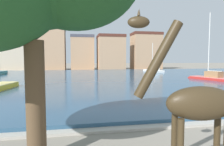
# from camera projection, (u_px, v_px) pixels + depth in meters

# --- Properties ---
(harbor_water) EXTENTS (88.08, 43.31, 0.30)m
(harbor_water) POSITION_uv_depth(u_px,v_px,m) (90.00, 78.00, 29.79)
(harbor_water) COLOR #2D5170
(harbor_water) RESTS_ON ground
(quay_edge_coping) EXTENTS (88.08, 0.50, 0.12)m
(quay_edge_coping) POSITION_uv_depth(u_px,v_px,m) (120.00, 129.00, 8.27)
(quay_edge_coping) COLOR #ADA89E
(quay_edge_coping) RESTS_ON ground
(giraffe_statue) EXTENTS (2.34, 0.77, 4.10)m
(giraffe_statue) POSITION_uv_depth(u_px,v_px,m) (195.00, 107.00, 3.98)
(giraffe_statue) COLOR #382B19
(giraffe_statue) RESTS_ON ground
(sailboat_white) EXTENTS (2.75, 7.09, 6.81)m
(sailboat_white) POSITION_uv_depth(u_px,v_px,m) (152.00, 70.00, 43.02)
(sailboat_white) COLOR white
(sailboat_white) RESTS_ON ground
(sailboat_red) EXTENTS (3.62, 6.63, 9.38)m
(sailboat_red) POSITION_uv_depth(u_px,v_px,m) (208.00, 78.00, 26.23)
(sailboat_red) COLOR red
(sailboat_red) RESTS_ON ground
(townhouse_narrow_midrow) EXTENTS (7.44, 7.20, 7.83)m
(townhouse_narrow_midrow) POSITION_uv_depth(u_px,v_px,m) (17.00, 56.00, 52.68)
(townhouse_narrow_midrow) COLOR #C6B293
(townhouse_narrow_midrow) RESTS_ON ground
(townhouse_corner_house) EXTENTS (9.08, 5.15, 12.07)m
(townhouse_corner_house) POSITION_uv_depth(u_px,v_px,m) (49.00, 49.00, 53.33)
(townhouse_corner_house) COLOR tan
(townhouse_corner_house) RESTS_ON ground
(townhouse_end_terrace) EXTENTS (6.70, 6.32, 10.11)m
(townhouse_end_terrace) POSITION_uv_depth(u_px,v_px,m) (82.00, 53.00, 56.43)
(townhouse_end_terrace) COLOR tan
(townhouse_end_terrace) RESTS_ON ground
(townhouse_wide_warehouse) EXTENTS (7.68, 7.34, 10.06)m
(townhouse_wide_warehouse) POSITION_uv_depth(u_px,v_px,m) (111.00, 53.00, 55.58)
(townhouse_wide_warehouse) COLOR tan
(townhouse_wide_warehouse) RESTS_ON ground
(townhouse_tall_gabled) EXTENTS (8.77, 5.81, 11.15)m
(townhouse_tall_gabled) POSITION_uv_depth(u_px,v_px,m) (146.00, 51.00, 58.26)
(townhouse_tall_gabled) COLOR tan
(townhouse_tall_gabled) RESTS_ON ground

